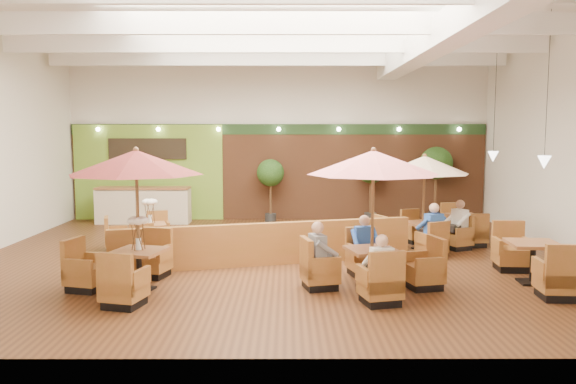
{
  "coord_description": "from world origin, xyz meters",
  "views": [
    {
      "loc": [
        0.28,
        -13.02,
        2.92
      ],
      "look_at": [
        0.3,
        0.5,
        1.5
      ],
      "focal_mm": 35.0,
      "sensor_mm": 36.0,
      "label": 1
    }
  ],
  "objects_px": {
    "table_0": "(133,189)",
    "diner_3": "(432,225)",
    "table_1": "(373,193)",
    "diner_1": "(365,239)",
    "diner_2": "(320,249)",
    "table_3": "(142,233)",
    "table_4": "(533,263)",
    "topiary_1": "(371,171)",
    "diner_0": "(381,262)",
    "topiary_0": "(270,175)",
    "topiary_2": "(436,166)",
    "diner_4": "(458,220)",
    "booth_divider": "(267,244)",
    "service_counter": "(144,205)",
    "table_5": "(463,228)",
    "table_2": "(424,184)"
  },
  "relations": [
    {
      "from": "table_0",
      "to": "diner_3",
      "type": "height_order",
      "value": "table_0"
    },
    {
      "from": "table_1",
      "to": "diner_1",
      "type": "relative_size",
      "value": 3.44
    },
    {
      "from": "diner_2",
      "to": "table_3",
      "type": "bearing_deg",
      "value": -148.33
    },
    {
      "from": "table_4",
      "to": "diner_1",
      "type": "relative_size",
      "value": 3.54
    },
    {
      "from": "topiary_1",
      "to": "diner_0",
      "type": "bearing_deg",
      "value": -97.36
    },
    {
      "from": "table_4",
      "to": "topiary_0",
      "type": "distance_m",
      "value": 9.37
    },
    {
      "from": "topiary_2",
      "to": "diner_4",
      "type": "distance_m",
      "value": 4.57
    },
    {
      "from": "table_3",
      "to": "booth_divider",
      "type": "bearing_deg",
      "value": -42.99
    },
    {
      "from": "service_counter",
      "to": "table_3",
      "type": "xyz_separation_m",
      "value": [
        1.04,
        -4.27,
        -0.14
      ]
    },
    {
      "from": "table_4",
      "to": "topiary_1",
      "type": "distance_m",
      "value": 7.99
    },
    {
      "from": "diner_1",
      "to": "table_5",
      "type": "bearing_deg",
      "value": -136.99
    },
    {
      "from": "table_4",
      "to": "table_5",
      "type": "distance_m",
      "value": 4.5
    },
    {
      "from": "table_4",
      "to": "table_5",
      "type": "relative_size",
      "value": 1.16
    },
    {
      "from": "table_2",
      "to": "table_3",
      "type": "distance_m",
      "value": 7.17
    },
    {
      "from": "table_5",
      "to": "diner_2",
      "type": "bearing_deg",
      "value": -136.68
    },
    {
      "from": "topiary_0",
      "to": "diner_1",
      "type": "bearing_deg",
      "value": -73.03
    },
    {
      "from": "topiary_1",
      "to": "table_2",
      "type": "bearing_deg",
      "value": -81.31
    },
    {
      "from": "topiary_1",
      "to": "diner_4",
      "type": "relative_size",
      "value": 2.82
    },
    {
      "from": "topiary_1",
      "to": "diner_1",
      "type": "height_order",
      "value": "topiary_1"
    },
    {
      "from": "table_0",
      "to": "table_1",
      "type": "distance_m",
      "value": 4.41
    },
    {
      "from": "booth_divider",
      "to": "table_4",
      "type": "relative_size",
      "value": 2.43
    },
    {
      "from": "service_counter",
      "to": "topiary_0",
      "type": "bearing_deg",
      "value": 2.77
    },
    {
      "from": "diner_4",
      "to": "table_3",
      "type": "bearing_deg",
      "value": 63.79
    },
    {
      "from": "table_3",
      "to": "table_4",
      "type": "xyz_separation_m",
      "value": [
        8.43,
        -3.15,
        -0.04
      ]
    },
    {
      "from": "booth_divider",
      "to": "table_4",
      "type": "height_order",
      "value": "table_4"
    },
    {
      "from": "table_3",
      "to": "diner_4",
      "type": "distance_m",
      "value": 7.95
    },
    {
      "from": "table_2",
      "to": "topiary_1",
      "type": "distance_m",
      "value": 4.45
    },
    {
      "from": "topiary_2",
      "to": "table_2",
      "type": "bearing_deg",
      "value": -108.33
    },
    {
      "from": "diner_1",
      "to": "topiary_2",
      "type": "bearing_deg",
      "value": -122.38
    },
    {
      "from": "table_4",
      "to": "topiary_1",
      "type": "bearing_deg",
      "value": 109.44
    },
    {
      "from": "diner_4",
      "to": "diner_3",
      "type": "bearing_deg",
      "value": 108.34
    },
    {
      "from": "diner_3",
      "to": "diner_0",
      "type": "bearing_deg",
      "value": -141.61
    },
    {
      "from": "table_0",
      "to": "table_4",
      "type": "distance_m",
      "value": 7.77
    },
    {
      "from": "table_1",
      "to": "table_3",
      "type": "xyz_separation_m",
      "value": [
        -5.23,
        3.52,
        -1.37
      ]
    },
    {
      "from": "diner_0",
      "to": "diner_4",
      "type": "bearing_deg",
      "value": 47.47
    },
    {
      "from": "table_1",
      "to": "table_2",
      "type": "height_order",
      "value": "table_1"
    },
    {
      "from": "topiary_1",
      "to": "diner_4",
      "type": "bearing_deg",
      "value": -70.57
    },
    {
      "from": "table_1",
      "to": "diner_1",
      "type": "xyz_separation_m",
      "value": [
        -0.0,
        0.97,
        -1.06
      ]
    },
    {
      "from": "table_2",
      "to": "topiary_0",
      "type": "bearing_deg",
      "value": 108.55
    },
    {
      "from": "diner_4",
      "to": "booth_divider",
      "type": "bearing_deg",
      "value": 82.51
    },
    {
      "from": "table_2",
      "to": "table_3",
      "type": "relative_size",
      "value": 1.06
    },
    {
      "from": "diner_3",
      "to": "table_1",
      "type": "bearing_deg",
      "value": -149.26
    },
    {
      "from": "table_0",
      "to": "topiary_0",
      "type": "xyz_separation_m",
      "value": [
        2.27,
        8.11,
        -0.36
      ]
    },
    {
      "from": "table_3",
      "to": "table_4",
      "type": "bearing_deg",
      "value": -37.09
    },
    {
      "from": "topiary_0",
      "to": "diner_2",
      "type": "bearing_deg",
      "value": -81.7
    },
    {
      "from": "diner_2",
      "to": "table_1",
      "type": "bearing_deg",
      "value": 71.21
    },
    {
      "from": "table_2",
      "to": "table_0",
      "type": "bearing_deg",
      "value": -172.74
    },
    {
      "from": "topiary_0",
      "to": "booth_divider",
      "type": "bearing_deg",
      "value": -89.06
    },
    {
      "from": "service_counter",
      "to": "table_3",
      "type": "distance_m",
      "value": 4.39
    },
    {
      "from": "diner_0",
      "to": "diner_2",
      "type": "bearing_deg",
      "value": 123.23
    }
  ]
}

